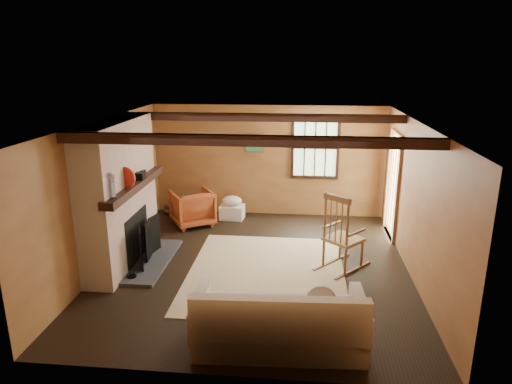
# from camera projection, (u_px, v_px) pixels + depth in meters

# --- Properties ---
(ground) EXTENTS (5.50, 5.50, 0.00)m
(ground) POSITION_uv_depth(u_px,v_px,m) (255.00, 267.00, 7.60)
(ground) COLOR black
(ground) RESTS_ON ground
(room_envelope) EXTENTS (5.02, 5.52, 2.44)m
(room_envelope) POSITION_uv_depth(u_px,v_px,m) (270.00, 168.00, 7.37)
(room_envelope) COLOR #A4703A
(room_envelope) RESTS_ON ground
(fireplace) EXTENTS (1.02, 2.30, 2.40)m
(fireplace) POSITION_uv_depth(u_px,v_px,m) (121.00, 199.00, 7.51)
(fireplace) COLOR #AF4D43
(fireplace) RESTS_ON ground
(rug) EXTENTS (2.50, 3.00, 0.01)m
(rug) POSITION_uv_depth(u_px,v_px,m) (266.00, 272.00, 7.39)
(rug) COLOR tan
(rug) RESTS_ON ground
(rocking_chair) EXTENTS (0.99, 1.03, 1.30)m
(rocking_chair) POSITION_uv_depth(u_px,v_px,m) (342.00, 237.00, 7.40)
(rocking_chair) COLOR #A87E52
(rocking_chair) RESTS_ON ground
(sofa) EXTENTS (2.09, 1.01, 0.83)m
(sofa) POSITION_uv_depth(u_px,v_px,m) (280.00, 325.00, 5.41)
(sofa) COLOR beige
(sofa) RESTS_ON ground
(firewood_pile) EXTENTS (0.74, 0.13, 0.27)m
(firewood_pile) POSITION_uv_depth(u_px,v_px,m) (181.00, 209.00, 10.11)
(firewood_pile) COLOR brown
(firewood_pile) RESTS_ON ground
(laundry_basket) EXTENTS (0.53, 0.42, 0.30)m
(laundry_basket) POSITION_uv_depth(u_px,v_px,m) (232.00, 212.00, 9.85)
(laundry_basket) COLOR white
(laundry_basket) RESTS_ON ground
(basket_pillow) EXTENTS (0.50, 0.44, 0.21)m
(basket_pillow) POSITION_uv_depth(u_px,v_px,m) (232.00, 201.00, 9.78)
(basket_pillow) COLOR beige
(basket_pillow) RESTS_ON laundry_basket
(armchair) EXTENTS (1.09, 1.10, 0.73)m
(armchair) POSITION_uv_depth(u_px,v_px,m) (192.00, 208.00, 9.44)
(armchair) COLOR #BF6026
(armchair) RESTS_ON ground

